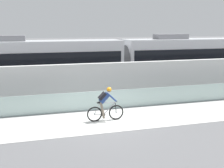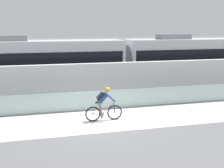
{
  "view_description": "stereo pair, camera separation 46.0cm",
  "coord_description": "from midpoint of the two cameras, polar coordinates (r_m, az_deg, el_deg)",
  "views": [
    {
      "loc": [
        -2.96,
        -12.38,
        4.37
      ],
      "look_at": [
        1.2,
        2.35,
        1.25
      ],
      "focal_mm": 45.45,
      "sensor_mm": 36.0,
      "label": 1
    },
    {
      "loc": [
        -2.52,
        -12.5,
        4.37
      ],
      "look_at": [
        1.2,
        2.35,
        1.25
      ],
      "focal_mm": 45.45,
      "sensor_mm": 36.0,
      "label": 2
    }
  ],
  "objects": [
    {
      "name": "ground_plane",
      "position": [
        13.47,
        -3.21,
        -7.44
      ],
      "size": [
        200.0,
        200.0,
        0.0
      ],
      "primitive_type": "plane",
      "color": "slate"
    },
    {
      "name": "concrete_barrier_wall",
      "position": [
        16.64,
        -6.01,
        0.23
      ],
      "size": [
        32.0,
        0.36,
        2.26
      ],
      "primitive_type": "cube",
      "color": "silver",
      "rests_on": "ground"
    },
    {
      "name": "cyclist_on_bike",
      "position": [
        13.27,
        -2.36,
        -4.1
      ],
      "size": [
        1.77,
        0.58,
        1.61
      ],
      "color": "black",
      "rests_on": "ground"
    },
    {
      "name": "tram_rail_near",
      "position": [
        19.27,
        -7.2,
        -1.66
      ],
      "size": [
        32.0,
        0.08,
        0.01
      ],
      "primitive_type": "cube",
      "color": "#595654",
      "rests_on": "ground"
    },
    {
      "name": "glass_parapet",
      "position": [
        15.05,
        -4.78,
        -3.39
      ],
      "size": [
        32.0,
        0.05,
        1.01
      ],
      "primitive_type": "cube",
      "color": "#ADC6C1",
      "rests_on": "ground"
    },
    {
      "name": "bike_path_deck",
      "position": [
        13.47,
        -3.21,
        -7.41
      ],
      "size": [
        32.0,
        3.2,
        0.01
      ],
      "primitive_type": "cube",
      "color": "silver",
      "rests_on": "ground"
    },
    {
      "name": "tram_rail_far",
      "position": [
        20.66,
        -7.81,
        -0.79
      ],
      "size": [
        32.0,
        0.08,
        0.01
      ],
      "primitive_type": "cube",
      "color": "#595654",
      "rests_on": "ground"
    },
    {
      "name": "tram",
      "position": [
        20.34,
        1.33,
        4.52
      ],
      "size": [
        22.56,
        2.54,
        3.81
      ],
      "color": "silver",
      "rests_on": "ground"
    }
  ]
}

